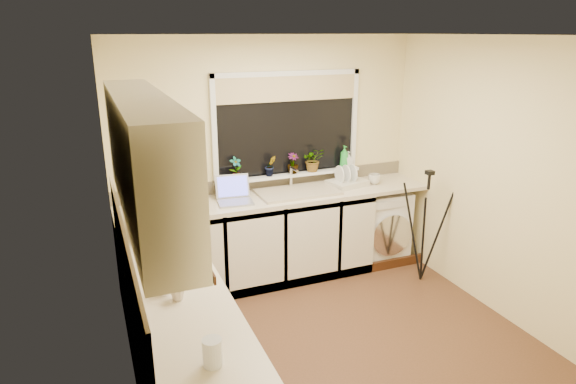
{
  "coord_description": "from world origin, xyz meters",
  "views": [
    {
      "loc": [
        -1.72,
        -3.28,
        2.48
      ],
      "look_at": [
        -0.17,
        0.55,
        1.15
      ],
      "focal_mm": 31.28,
      "sensor_mm": 36.0,
      "label": 1
    }
  ],
  "objects": [
    {
      "name": "cup_left",
      "position": [
        -1.32,
        -0.48,
        0.95
      ],
      "size": [
        0.13,
        0.13,
        0.09
      ],
      "primitive_type": "imported",
      "rotation": [
        0.0,
        0.0,
        -0.43
      ],
      "color": "beige",
      "rests_on": "worktop_left"
    },
    {
      "name": "splashback_left",
      "position": [
        -1.59,
        -0.3,
        1.12
      ],
      "size": [
        0.02,
        2.4,
        0.45
      ],
      "primitive_type": "cube",
      "color": "beige",
      "rests_on": "wall_left"
    },
    {
      "name": "laptop",
      "position": [
        -0.47,
        1.2,
        0.96
      ],
      "size": [
        0.36,
        0.36,
        0.24
      ],
      "rotation": [
        0.0,
        0.0,
        -0.11
      ],
      "color": "#93929A",
      "rests_on": "worktop_back"
    },
    {
      "name": "washing_machine",
      "position": [
        1.19,
        1.22,
        0.4
      ],
      "size": [
        0.59,
        0.57,
        0.8
      ],
      "primitive_type": "cube",
      "rotation": [
        0.0,
        0.0,
        -0.04
      ],
      "color": "white",
      "rests_on": "floor"
    },
    {
      "name": "wall_right",
      "position": [
        1.6,
        0.0,
        1.23
      ],
      "size": [
        0.0,
        3.0,
        3.0
      ],
      "primitive_type": "plane",
      "rotation": [
        1.57,
        0.0,
        -1.57
      ],
      "color": "beige",
      "rests_on": "ground"
    },
    {
      "name": "windowsill",
      "position": [
        0.2,
        1.43,
        1.04
      ],
      "size": [
        1.6,
        0.14,
        0.03
      ],
      "primitive_type": "cube",
      "color": "white",
      "rests_on": "wall_back"
    },
    {
      "name": "plant_a",
      "position": [
        -0.39,
        1.4,
        1.17
      ],
      "size": [
        0.14,
        0.11,
        0.24
      ],
      "primitive_type": "imported",
      "rotation": [
        0.0,
        0.0,
        0.26
      ],
      "color": "#999999",
      "rests_on": "windowsill"
    },
    {
      "name": "kettle",
      "position": [
        -1.18,
        0.03,
        1.02
      ],
      "size": [
        0.18,
        0.18,
        0.23
      ],
      "primitive_type": "cylinder",
      "color": "white",
      "rests_on": "worktop_left"
    },
    {
      "name": "cup_back",
      "position": [
        1.1,
        1.19,
        0.95
      ],
      "size": [
        0.17,
        0.17,
        0.11
      ],
      "primitive_type": "imported",
      "rotation": [
        0.0,
        0.0,
        0.3
      ],
      "color": "beige",
      "rests_on": "worktop_back"
    },
    {
      "name": "floor",
      "position": [
        0.0,
        0.0,
        0.0
      ],
      "size": [
        3.2,
        3.2,
        0.0
      ],
      "primitive_type": "plane",
      "color": "brown",
      "rests_on": "ground"
    },
    {
      "name": "upper_cabinet",
      "position": [
        -1.44,
        -0.45,
        1.8
      ],
      "size": [
        0.28,
        1.9,
        0.7
      ],
      "primitive_type": "cube",
      "color": "silver",
      "rests_on": "wall_left"
    },
    {
      "name": "wall_back",
      "position": [
        0.0,
        1.5,
        1.23
      ],
      "size": [
        3.2,
        0.0,
        3.2
      ],
      "primitive_type": "plane",
      "rotation": [
        1.57,
        0.0,
        0.0
      ],
      "color": "beige",
      "rests_on": "ground"
    },
    {
      "name": "base_cabinet_back",
      "position": [
        -0.33,
        1.2,
        0.43
      ],
      "size": [
        2.55,
        0.6,
        0.86
      ],
      "primitive_type": "cube",
      "color": "silver",
      "rests_on": "floor"
    },
    {
      "name": "sink",
      "position": [
        0.2,
        1.2,
        0.91
      ],
      "size": [
        0.82,
        0.46,
        0.03
      ],
      "primitive_type": "cube",
      "color": "tan",
      "rests_on": "worktop_back"
    },
    {
      "name": "glass_jug",
      "position": [
        -1.27,
        -1.19,
        0.97
      ],
      "size": [
        0.1,
        0.1,
        0.15
      ],
      "primitive_type": "cylinder",
      "color": "silver",
      "rests_on": "worktop_left"
    },
    {
      "name": "wall_left",
      "position": [
        -1.6,
        0.0,
        1.23
      ],
      "size": [
        0.0,
        3.0,
        3.0
      ],
      "primitive_type": "plane",
      "rotation": [
        1.57,
        0.0,
        1.57
      ],
      "color": "beige",
      "rests_on": "ground"
    },
    {
      "name": "plant_c",
      "position": [
        0.24,
        1.42,
        1.16
      ],
      "size": [
        0.13,
        0.13,
        0.21
      ],
      "primitive_type": "imported",
      "rotation": [
        0.0,
        0.0,
        0.11
      ],
      "color": "#999999",
      "rests_on": "windowsill"
    },
    {
      "name": "tripod",
      "position": [
        1.34,
        0.58,
        0.59
      ],
      "size": [
        0.69,
        0.69,
        1.18
      ],
      "primitive_type": null,
      "rotation": [
        0.0,
        0.0,
        -0.2
      ],
      "color": "black",
      "rests_on": "floor"
    },
    {
      "name": "base_cabinet_left",
      "position": [
        -1.3,
        -0.3,
        0.43
      ],
      "size": [
        0.54,
        2.4,
        0.86
      ],
      "primitive_type": "cube",
      "color": "silver",
      "rests_on": "floor"
    },
    {
      "name": "ceiling",
      "position": [
        0.0,
        0.0,
        2.45
      ],
      "size": [
        3.2,
        3.2,
        0.0
      ],
      "primitive_type": "plane",
      "rotation": [
        3.14,
        0.0,
        0.0
      ],
      "color": "white",
      "rests_on": "ground"
    },
    {
      "name": "window_glass",
      "position": [
        0.2,
        1.49,
        1.55
      ],
      "size": [
        1.5,
        0.02,
        1.0
      ],
      "primitive_type": "cube",
      "color": "black",
      "rests_on": "wall_back"
    },
    {
      "name": "soap_bottle_green",
      "position": [
        0.84,
        1.4,
        1.17
      ],
      "size": [
        0.1,
        0.1,
        0.25
      ],
      "primitive_type": "imported",
      "rotation": [
        0.0,
        0.0,
        0.02
      ],
      "color": "green",
      "rests_on": "windowsill"
    },
    {
      "name": "window_blind",
      "position": [
        0.2,
        1.46,
        1.92
      ],
      "size": [
        1.5,
        0.02,
        0.25
      ],
      "primitive_type": "cube",
      "color": "tan",
      "rests_on": "wall_back"
    },
    {
      "name": "soap_bottle_clear",
      "position": [
        0.88,
        1.4,
        1.14
      ],
      "size": [
        0.09,
        0.09,
        0.18
      ],
      "primitive_type": "imported",
      "rotation": [
        0.0,
        0.0,
        -0.13
      ],
      "color": "#999999",
      "rests_on": "windowsill"
    },
    {
      "name": "steel_jar",
      "position": [
        -1.38,
        -0.38,
        0.96
      ],
      "size": [
        0.08,
        0.08,
        0.11
      ],
      "primitive_type": "cylinder",
      "color": "silver",
      "rests_on": "worktop_left"
    },
    {
      "name": "worktop_back",
      "position": [
        0.0,
        1.2,
        0.88
      ],
      "size": [
        3.2,
        0.6,
        0.04
      ],
      "primitive_type": "cube",
      "color": "beige",
      "rests_on": "base_cabinet_back"
    },
    {
      "name": "worktop_left",
      "position": [
        -1.3,
        -0.3,
        0.88
      ],
      "size": [
        0.6,
        2.4,
        0.04
      ],
      "primitive_type": "cube",
      "color": "beige",
      "rests_on": "base_cabinet_left"
    },
    {
      "name": "splashback_back",
      "position": [
        0.0,
        1.49,
        0.97
      ],
      "size": [
        3.2,
        0.02,
        0.14
      ],
      "primitive_type": "cube",
      "color": "beige",
      "rests_on": "wall_back"
    },
    {
      "name": "dish_rack",
      "position": [
        0.79,
        1.24,
        0.93
      ],
      "size": [
        0.45,
        0.37,
        0.06
      ],
      "primitive_type": "cube",
      "rotation": [
        0.0,
        0.0,
        0.22
      ],
      "color": "beige",
      "rests_on": "worktop_back"
    },
    {
      "name": "wall_front",
      "position": [
        0.0,
        -1.5,
        1.23
      ],
      "size": [
        3.2,
        0.0,
        3.2
      ],
      "primitive_type": "plane",
      "rotation": [
        -1.57,
        0.0,
        0.0
      ],
      "color": "beige",
      "rests_on": "ground"
    },
    {
      "name": "plant_b",
      "position": [
        -0.02,
        1.41,
        1.16
      ],
      "size": [
        0.12,
        0.1,
        0.21
      ],
      "primitive_type": "imported",
      "rotation": [
        0.0,
        0.0,
        0.07
      ],
      "color": "#999999",
      "rests_on": "windowsill"
    },
    {
      "name": "microwave",
      "position": [
        -1.27,
        0.71,
        1.04
      ],
      "size": [
        0.37,
        0.53,
        0.29
      ],
      "primitive_type": "imported",
      "rotation": [
        0.0,
        0.0,
        1.54
      ],
      "color": "white",
      "rests_on": "worktop_left"
    },
    {
      "name": "plant_d",
      "position": [
        0.47,
        1.41,
        1.18
      ],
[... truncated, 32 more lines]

